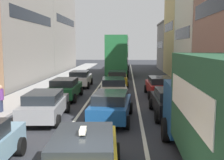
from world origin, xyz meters
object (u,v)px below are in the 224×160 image
object	(u,v)px
sedan_left_lane_fourth	(80,78)
taxi_centre_lane_front	(84,157)
sedan_centre_lane_second	(111,105)
wagon_right_lane_far	(160,86)
coupe_centre_lane_fourth	(117,78)
sedan_left_lane_third	(65,88)
bus_mid_queue_primary	(118,54)
hatchback_centre_lane_third	(113,87)
sedan_right_lane_behind_truck	(171,102)
removalist_box_truck	(224,112)
wagon_left_lane_second	(45,105)
pedestrian_near_kerb	(1,98)

from	to	relation	value
sedan_left_lane_fourth	taxi_centre_lane_front	bearing A→B (deg)	-171.34
sedan_centre_lane_second	wagon_right_lane_far	size ratio (longest dim) A/B	1.02
coupe_centre_lane_fourth	sedan_left_lane_fourth	size ratio (longest dim) A/B	1.00
sedan_left_lane_third	bus_mid_queue_primary	size ratio (longest dim) A/B	0.41
taxi_centre_lane_front	hatchback_centre_lane_third	world-z (taller)	taxi_centre_lane_front
coupe_centre_lane_fourth	sedan_right_lane_behind_truck	xyz separation A→B (m)	(3.33, -10.68, 0.00)
removalist_box_truck	hatchback_centre_lane_third	world-z (taller)	removalist_box_truck
sedan_centre_lane_second	coupe_centre_lane_fourth	world-z (taller)	same
removalist_box_truck	wagon_left_lane_second	distance (m)	9.13
hatchback_centre_lane_third	wagon_right_lane_far	bearing A→B (deg)	-79.82
sedan_left_lane_third	wagon_right_lane_far	distance (m)	7.13
sedan_left_lane_fourth	wagon_left_lane_second	bearing A→B (deg)	179.37
removalist_box_truck	taxi_centre_lane_front	size ratio (longest dim) A/B	1.76
sedan_left_lane_fourth	sedan_right_lane_behind_truck	distance (m)	12.45
removalist_box_truck	taxi_centre_lane_front	bearing A→B (deg)	99.96
coupe_centre_lane_fourth	wagon_right_lane_far	world-z (taller)	same
wagon_left_lane_second	sedan_centre_lane_second	bearing A→B (deg)	-92.49
taxi_centre_lane_front	pedestrian_near_kerb	distance (m)	9.50
sedan_left_lane_third	sedan_right_lane_behind_truck	bearing A→B (deg)	-123.35
wagon_left_lane_second	pedestrian_near_kerb	bearing A→B (deg)	66.31
wagon_left_lane_second	wagon_right_lane_far	distance (m)	9.75
wagon_right_lane_far	sedan_left_lane_fourth	bearing A→B (deg)	55.46
sedan_centre_lane_second	pedestrian_near_kerb	size ratio (longest dim) A/B	2.66
sedan_centre_lane_second	sedan_left_lane_third	world-z (taller)	same
removalist_box_truck	sedan_left_lane_fourth	size ratio (longest dim) A/B	1.78
wagon_right_lane_far	bus_mid_queue_primary	world-z (taller)	bus_mid_queue_primary
hatchback_centre_lane_third	taxi_centre_lane_front	bearing A→B (deg)	175.38
sedan_right_lane_behind_truck	bus_mid_queue_primary	xyz separation A→B (m)	(-3.57, 20.33, 2.03)
taxi_centre_lane_front	bus_mid_queue_primary	size ratio (longest dim) A/B	0.42
sedan_left_lane_third	wagon_left_lane_second	bearing A→B (deg)	-178.48
wagon_right_lane_far	sedan_centre_lane_second	bearing A→B (deg)	153.20
hatchback_centre_lane_third	sedan_right_lane_behind_truck	bearing A→B (deg)	-149.56
pedestrian_near_kerb	coupe_centre_lane_fourth	bearing A→B (deg)	55.29
sedan_centre_lane_second	hatchback_centre_lane_third	distance (m)	6.10
wagon_left_lane_second	pedestrian_near_kerb	distance (m)	3.01
sedan_centre_lane_second	sedan_left_lane_third	xyz separation A→B (m)	(-3.65, 5.48, 0.00)
sedan_right_lane_behind_truck	wagon_right_lane_far	xyz separation A→B (m)	(0.11, 5.88, 0.00)
pedestrian_near_kerb	sedan_right_lane_behind_truck	bearing A→B (deg)	-4.29
hatchback_centre_lane_third	coupe_centre_lane_fourth	distance (m)	5.69
taxi_centre_lane_front	wagon_right_lane_far	world-z (taller)	taxi_centre_lane_front
wagon_left_lane_second	wagon_right_lane_far	world-z (taller)	same
sedan_left_lane_fourth	removalist_box_truck	bearing A→B (deg)	-159.27
sedan_left_lane_third	sedan_right_lane_behind_truck	world-z (taller)	same
taxi_centre_lane_front	pedestrian_near_kerb	world-z (taller)	same
wagon_left_lane_second	sedan_left_lane_third	size ratio (longest dim) A/B	1.02
taxi_centre_lane_front	removalist_box_truck	bearing A→B (deg)	-84.67
coupe_centre_lane_fourth	wagon_right_lane_far	size ratio (longest dim) A/B	1.00
sedan_left_lane_third	wagon_right_lane_far	world-z (taller)	same
wagon_left_lane_second	sedan_right_lane_behind_truck	distance (m)	6.74
taxi_centre_lane_front	sedan_right_lane_behind_truck	distance (m)	8.40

